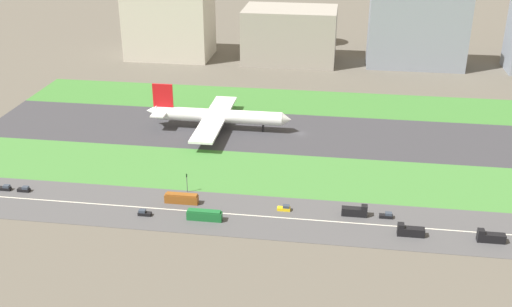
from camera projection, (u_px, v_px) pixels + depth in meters
name	position (u px, v px, depth m)	size (l,w,h in m)	color
ground_plane	(301.00, 134.00, 267.76)	(800.00, 800.00, 0.00)	#5B564C
runway	(301.00, 134.00, 267.74)	(280.00, 46.00, 0.10)	#38383D
grass_median_north	(308.00, 102.00, 304.66)	(280.00, 36.00, 0.10)	#3D7A33
grass_median_south	(293.00, 175.00, 230.82)	(280.00, 36.00, 0.10)	#427F38
highway	(284.00, 218.00, 202.01)	(280.00, 28.00, 0.10)	#4C4C4F
highway_centerline	(284.00, 218.00, 201.98)	(266.00, 0.50, 0.01)	silver
airliner	(215.00, 116.00, 270.22)	(65.00, 56.00, 19.70)	white
truck_2	(410.00, 231.00, 191.52)	(8.40, 2.50, 4.00)	black
car_4	(144.00, 213.00, 203.23)	(4.40, 1.80, 2.00)	black
truck_0	(355.00, 211.00, 202.76)	(8.40, 2.50, 4.00)	black
bus_0	(182.00, 198.00, 210.51)	(11.60, 2.50, 3.50)	brown
car_1	(387.00, 216.00, 201.71)	(4.40, 1.80, 2.00)	black
car_2	(5.00, 188.00, 219.47)	(4.40, 1.80, 2.00)	black
truck_1	(490.00, 237.00, 188.32)	(8.40, 2.50, 4.00)	black
car_0	(24.00, 189.00, 218.52)	(4.40, 1.80, 2.00)	black
car_3	(284.00, 208.00, 206.18)	(4.40, 1.80, 2.00)	yellow
bus_1	(204.00, 215.00, 200.14)	(11.60, 2.50, 3.50)	#19662D
traffic_light	(187.00, 182.00, 216.69)	(0.36, 0.50, 7.20)	#4C4C51
terminal_building	(169.00, 19.00, 372.86)	(50.33, 33.65, 45.71)	beige
hangar_building	(290.00, 35.00, 366.00)	(54.59, 35.16, 31.74)	#9E998E
office_tower	(417.00, 27.00, 353.20)	(55.40, 24.82, 46.44)	gray
fuel_tank_west	(320.00, 32.00, 407.86)	(20.49, 20.49, 15.03)	silver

